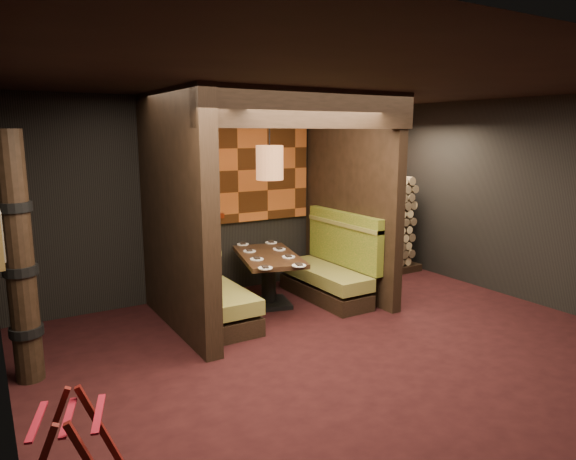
# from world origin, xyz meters

# --- Properties ---
(floor) EXTENTS (6.50, 5.50, 0.02)m
(floor) POSITION_xyz_m (0.00, 0.00, -0.01)
(floor) COLOR black
(floor) RESTS_ON ground
(ceiling) EXTENTS (6.50, 5.50, 0.02)m
(ceiling) POSITION_xyz_m (0.00, 0.00, 2.86)
(ceiling) COLOR black
(ceiling) RESTS_ON ground
(wall_back) EXTENTS (6.50, 0.02, 2.85)m
(wall_back) POSITION_xyz_m (0.00, 2.76, 1.43)
(wall_back) COLOR black
(wall_back) RESTS_ON ground
(wall_right) EXTENTS (0.02, 5.50, 2.85)m
(wall_right) POSITION_xyz_m (3.26, 0.00, 1.43)
(wall_right) COLOR black
(wall_right) RESTS_ON ground
(partition_left) EXTENTS (0.20, 2.20, 2.85)m
(partition_left) POSITION_xyz_m (-1.35, 1.65, 1.43)
(partition_left) COLOR black
(partition_left) RESTS_ON floor
(partition_right) EXTENTS (0.15, 2.10, 2.85)m
(partition_right) POSITION_xyz_m (1.30, 1.70, 1.43)
(partition_right) COLOR black
(partition_right) RESTS_ON floor
(header_beam) EXTENTS (2.85, 0.18, 0.44)m
(header_beam) POSITION_xyz_m (-0.02, 0.70, 2.63)
(header_beam) COLOR black
(header_beam) RESTS_ON partition_left
(tapa_back_panel) EXTENTS (2.40, 0.06, 1.55)m
(tapa_back_panel) POSITION_xyz_m (-0.02, 2.71, 1.82)
(tapa_back_panel) COLOR #A24D1D
(tapa_back_panel) RESTS_ON wall_back
(tapa_side_panel) EXTENTS (0.04, 1.85, 1.45)m
(tapa_side_panel) POSITION_xyz_m (-1.23, 1.82, 1.85)
(tapa_side_panel) COLOR #A24D1D
(tapa_side_panel) RESTS_ON partition_left
(lacquer_shelf) EXTENTS (0.60, 0.12, 0.07)m
(lacquer_shelf) POSITION_xyz_m (-0.60, 2.65, 1.18)
(lacquer_shelf) COLOR #561505
(lacquer_shelf) RESTS_ON wall_back
(booth_bench_left) EXTENTS (0.68, 1.60, 1.14)m
(booth_bench_left) POSITION_xyz_m (-0.96, 1.65, 0.40)
(booth_bench_left) COLOR black
(booth_bench_left) RESTS_ON floor
(booth_bench_right) EXTENTS (0.68, 1.60, 1.14)m
(booth_bench_right) POSITION_xyz_m (0.93, 1.65, 0.40)
(booth_bench_right) COLOR black
(booth_bench_right) RESTS_ON floor
(dining_table) EXTENTS (1.08, 1.53, 0.73)m
(dining_table) POSITION_xyz_m (-0.00, 1.81, 0.49)
(dining_table) COLOR black
(dining_table) RESTS_ON floor
(place_settings) EXTENTS (0.97, 1.66, 0.03)m
(place_settings) POSITION_xyz_m (-0.00, 1.81, 0.74)
(place_settings) COLOR white
(place_settings) RESTS_ON dining_table
(pendant_lamp) EXTENTS (0.36, 0.36, 1.10)m
(pendant_lamp) POSITION_xyz_m (-0.00, 1.76, 1.98)
(pendant_lamp) COLOR #915B35
(pendant_lamp) RESTS_ON ceiling
(luggage_rack) EXTENTS (0.81, 0.67, 0.76)m
(luggage_rack) POSITION_xyz_m (-2.97, -0.96, 0.38)
(luggage_rack) COLOR #4A0C09
(luggage_rack) RESTS_ON floor
(totem_column) EXTENTS (0.31, 0.31, 2.40)m
(totem_column) POSITION_xyz_m (-3.05, 1.10, 1.19)
(totem_column) COLOR black
(totem_column) RESTS_ON floor
(firewood_stack) EXTENTS (1.73, 0.70, 1.64)m
(firewood_stack) POSITION_xyz_m (2.29, 2.35, 0.82)
(firewood_stack) COLOR black
(firewood_stack) RESTS_ON floor
(mosaic_header) EXTENTS (1.83, 0.10, 0.56)m
(mosaic_header) POSITION_xyz_m (2.29, 2.68, 1.92)
(mosaic_header) COLOR maroon
(mosaic_header) RESTS_ON wall_back
(bay_front_post) EXTENTS (0.08, 0.08, 2.85)m
(bay_front_post) POSITION_xyz_m (1.39, 1.96, 1.43)
(bay_front_post) COLOR black
(bay_front_post) RESTS_ON floor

